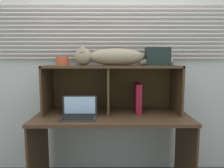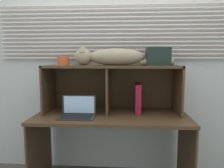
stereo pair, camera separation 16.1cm
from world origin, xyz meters
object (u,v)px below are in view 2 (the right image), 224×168
Objects in this scene: cat at (111,57)px; book_stack at (82,109)px; binder_upright at (138,98)px; small_basket at (63,61)px; storage_box at (158,56)px; laptop at (78,112)px.

cat is 4.32× the size of book_stack.
cat is 3.35× the size of binder_upright.
cat is at bearing 0.00° from small_basket.
small_basket is 0.54× the size of storage_box.
binder_upright is (0.28, 0.00, -0.42)m from cat.
cat reaches higher than binder_upright.
cat is 3.01× the size of laptop.
small_basket is at bearing 180.00° from storage_box.
small_basket is (-0.49, 0.00, -0.04)m from cat.
book_stack is 0.95m from storage_box.
small_basket is at bearing 131.28° from laptop.
small_basket is at bearing 180.00° from binder_upright.
binder_upright is at bearing 20.81° from laptop.
book_stack is (-0.00, 0.22, -0.02)m from laptop.
cat is 0.50m from binder_upright.
book_stack is at bearing 179.92° from cat.
laptop is at bearing -143.75° from cat.
book_stack is at bearing 90.42° from laptop.
cat is at bearing -0.08° from book_stack.
storage_box reaches higher than laptop.
binder_upright is (0.58, 0.22, 0.11)m from laptop.
cat is at bearing 180.00° from storage_box.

